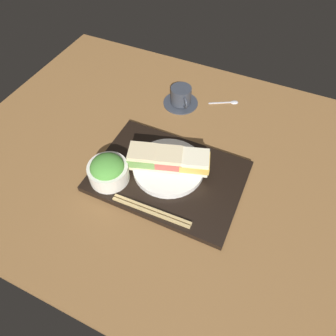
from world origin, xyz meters
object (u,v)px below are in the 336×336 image
salad_bowl (108,170)px  sandwich_middle (169,159)px  sandwich_plate (169,167)px  sandwich_far (195,162)px  teaspoon (230,102)px  sandwich_near (143,157)px  chopsticks_pair (152,211)px  coffee_cup (181,97)px

salad_bowl → sandwich_middle: bearing=35.8°
sandwich_middle → sandwich_plate: bearing=0.0°
sandwich_far → salad_bowl: size_ratio=0.87×
teaspoon → sandwich_near: bearing=-109.3°
sandwich_near → chopsticks_pair: size_ratio=0.42×
sandwich_middle → salad_bowl: 17.10cm
sandwich_near → salad_bowl: salad_bowl is taller
sandwich_plate → chopsticks_pair: sandwich_plate is taller
sandwich_near → sandwich_far: 14.79cm
sandwich_near → sandwich_middle: 7.40cm
sandwich_plate → sandwich_near: (-7.05, -2.22, 3.60)cm
teaspoon → sandwich_middle: bearing=-100.5°
sandwich_near → coffee_cup: size_ratio=0.76×
salad_bowl → chopsticks_pair: bearing=-16.8°
sandwich_near → salad_bowl: 10.36cm
sandwich_far → chopsticks_pair: (-5.01, -17.02, -3.97)cm
salad_bowl → coffee_cup: size_ratio=0.91×
sandwich_far → coffee_cup: size_ratio=0.79×
sandwich_far → coffee_cup: bearing=119.9°
sandwich_plate → teaspoon: (7.02, 37.91, -2.38)cm
salad_bowl → chopsticks_pair: (15.90, -4.81, -3.30)cm
teaspoon → salad_bowl: bearing=-113.6°
sandwich_plate → coffee_cup: 31.35cm
sandwich_plate → chopsticks_pair: 14.94cm
coffee_cup → teaspoon: (15.99, 7.87, -2.59)cm
sandwich_near → sandwich_far: bearing=17.5°
salad_bowl → chopsticks_pair: 16.94cm
sandwich_near → sandwich_middle: size_ratio=0.99×
sandwich_middle → teaspoon: 39.00cm
salad_bowl → coffee_cup: salad_bowl is taller
sandwich_middle → teaspoon: size_ratio=0.94×
sandwich_plate → sandwich_middle: size_ratio=2.19×
sandwich_far → chopsticks_pair: 18.18cm
sandwich_middle → teaspoon: bearing=79.5°
sandwich_near → salad_bowl: (-6.81, -7.76, -0.83)cm
sandwich_middle → salad_bowl: (-13.86, -9.98, -0.79)cm
sandwich_far → sandwich_plate: bearing=-162.5°
sandwich_plate → sandwich_middle: 3.55cm
chopsticks_pair → coffee_cup: (-11.01, 44.83, 0.75)cm
teaspoon → coffee_cup: bearing=-153.8°
sandwich_near → teaspoon: 42.94cm
sandwich_plate → chopsticks_pair: size_ratio=0.93×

